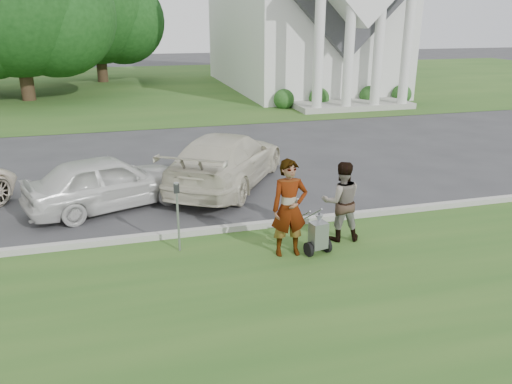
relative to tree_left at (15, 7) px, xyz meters
name	(u,v)px	position (x,y,z in m)	size (l,w,h in m)	color
ground	(269,238)	(8.01, -21.99, -5.11)	(120.00, 120.00, 0.00)	#333335
grass_strip	(321,311)	(8.01, -24.99, -5.11)	(80.00, 7.00, 0.01)	#264F1B
church_lawn	(161,85)	(8.01, 5.01, -5.11)	(80.00, 30.00, 0.01)	#264F1B
curb	(262,225)	(8.01, -21.44, -5.04)	(80.00, 0.18, 0.15)	#9E9E93
tree_left	(15,7)	(0.00, 0.00, 0.00)	(10.63, 8.40, 9.71)	#332316
tree_back	(97,15)	(4.00, 8.00, -0.38)	(9.61, 7.60, 8.89)	#332316
striping_cart	(318,236)	(8.74, -23.00, -4.71)	(0.60, 1.06, 0.94)	black
person_left	(289,209)	(8.16, -22.87, -4.12)	(0.72, 0.48, 1.99)	#999999
person_right	(341,202)	(9.46, -22.47, -4.24)	(0.85, 0.66, 1.74)	#999999
parking_meter_near	(178,209)	(6.04, -22.14, -4.17)	(0.11, 0.10, 1.49)	#919499
car_b	(108,182)	(4.64, -19.16, -4.43)	(1.61, 4.01, 1.36)	silver
car_c	(226,160)	(7.88, -18.17, -4.35)	(2.12, 5.21, 1.51)	beige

